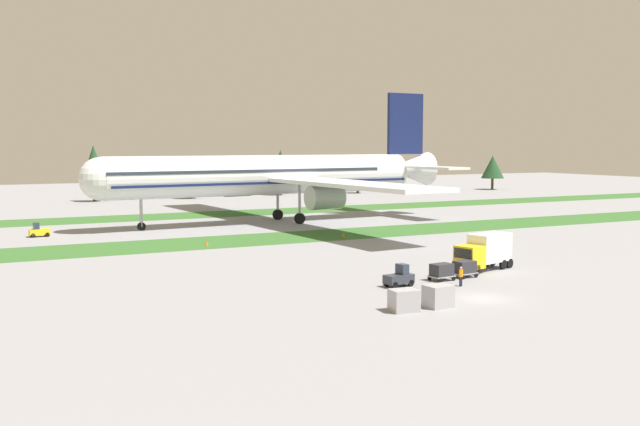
{
  "coord_description": "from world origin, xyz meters",
  "views": [
    {
      "loc": [
        -38.02,
        -45.74,
        12.38
      ],
      "look_at": [
        2.6,
        34.03,
        4.0
      ],
      "focal_mm": 41.02,
      "sensor_mm": 36.0,
      "label": 1
    }
  ],
  "objects_px": {
    "ground_crew_marshaller": "(461,276)",
    "cargo_dolly_lead": "(442,271)",
    "uld_container_0": "(404,300)",
    "airliner": "(276,175)",
    "taxiway_marker_0": "(343,235)",
    "cargo_dolly_second": "(464,268)",
    "pushback_tractor": "(39,231)",
    "catering_truck": "(484,251)",
    "taxiway_marker_1": "(207,243)",
    "baggage_tug": "(399,277)",
    "uld_container_1": "(438,296)"
  },
  "relations": [
    {
      "from": "pushback_tractor",
      "to": "taxiway_marker_1",
      "type": "xyz_separation_m",
      "value": [
        17.51,
        -18.45,
        -0.52
      ]
    },
    {
      "from": "airliner",
      "to": "catering_truck",
      "type": "distance_m",
      "value": 50.56
    },
    {
      "from": "cargo_dolly_lead",
      "to": "catering_truck",
      "type": "xyz_separation_m",
      "value": [
        7.11,
        2.65,
        1.03
      ]
    },
    {
      "from": "pushback_tractor",
      "to": "taxiway_marker_1",
      "type": "height_order",
      "value": "pushback_tractor"
    },
    {
      "from": "taxiway_marker_1",
      "to": "ground_crew_marshaller",
      "type": "bearing_deg",
      "value": -71.67
    },
    {
      "from": "catering_truck",
      "to": "taxiway_marker_0",
      "type": "xyz_separation_m",
      "value": [
        0.34,
        29.6,
        -1.69
      ]
    },
    {
      "from": "ground_crew_marshaller",
      "to": "uld_container_1",
      "type": "distance_m",
      "value": 8.89
    },
    {
      "from": "baggage_tug",
      "to": "cargo_dolly_lead",
      "type": "bearing_deg",
      "value": -90.0
    },
    {
      "from": "cargo_dolly_lead",
      "to": "taxiway_marker_0",
      "type": "distance_m",
      "value": 33.1
    },
    {
      "from": "baggage_tug",
      "to": "pushback_tractor",
      "type": "distance_m",
      "value": 56.67
    },
    {
      "from": "baggage_tug",
      "to": "catering_truck",
      "type": "distance_m",
      "value": 12.57
    },
    {
      "from": "cargo_dolly_lead",
      "to": "taxiway_marker_1",
      "type": "height_order",
      "value": "cargo_dolly_lead"
    },
    {
      "from": "cargo_dolly_lead",
      "to": "taxiway_marker_1",
      "type": "distance_m",
      "value": 34.24
    },
    {
      "from": "ground_crew_marshaller",
      "to": "taxiway_marker_0",
      "type": "bearing_deg",
      "value": 50.48
    },
    {
      "from": "airliner",
      "to": "pushback_tractor",
      "type": "relative_size",
      "value": 28.11
    },
    {
      "from": "ground_crew_marshaller",
      "to": "uld_container_1",
      "type": "bearing_deg",
      "value": -166.25
    },
    {
      "from": "cargo_dolly_second",
      "to": "airliner",
      "type": "bearing_deg",
      "value": -10.95
    },
    {
      "from": "taxiway_marker_1",
      "to": "airliner",
      "type": "bearing_deg",
      "value": 48.49
    },
    {
      "from": "airliner",
      "to": "catering_truck",
      "type": "height_order",
      "value": "airliner"
    },
    {
      "from": "uld_container_1",
      "to": "taxiway_marker_0",
      "type": "distance_m",
      "value": 43.5
    },
    {
      "from": "cargo_dolly_second",
      "to": "uld_container_1",
      "type": "height_order",
      "value": "uld_container_1"
    },
    {
      "from": "airliner",
      "to": "cargo_dolly_lead",
      "type": "relative_size",
      "value": 31.83
    },
    {
      "from": "uld_container_0",
      "to": "baggage_tug",
      "type": "bearing_deg",
      "value": 58.85
    },
    {
      "from": "airliner",
      "to": "pushback_tractor",
      "type": "height_order",
      "value": "airliner"
    },
    {
      "from": "pushback_tractor",
      "to": "ground_crew_marshaller",
      "type": "distance_m",
      "value": 61.0
    },
    {
      "from": "cargo_dolly_lead",
      "to": "cargo_dolly_second",
      "type": "relative_size",
      "value": 1.0
    },
    {
      "from": "taxiway_marker_1",
      "to": "pushback_tractor",
      "type": "bearing_deg",
      "value": 133.49
    },
    {
      "from": "airliner",
      "to": "cargo_dolly_lead",
      "type": "distance_m",
      "value": 53.71
    },
    {
      "from": "ground_crew_marshaller",
      "to": "cargo_dolly_lead",
      "type": "bearing_deg",
      "value": 59.93
    },
    {
      "from": "baggage_tug",
      "to": "ground_crew_marshaller",
      "type": "distance_m",
      "value": 5.4
    },
    {
      "from": "cargo_dolly_lead",
      "to": "catering_truck",
      "type": "relative_size",
      "value": 0.32
    },
    {
      "from": "pushback_tractor",
      "to": "uld_container_0",
      "type": "height_order",
      "value": "pushback_tractor"
    },
    {
      "from": "uld_container_0",
      "to": "airliner",
      "type": "bearing_deg",
      "value": 75.0
    },
    {
      "from": "cargo_dolly_lead",
      "to": "ground_crew_marshaller",
      "type": "relative_size",
      "value": 1.36
    },
    {
      "from": "airliner",
      "to": "ground_crew_marshaller",
      "type": "bearing_deg",
      "value": 169.49
    },
    {
      "from": "uld_container_1",
      "to": "catering_truck",
      "type": "bearing_deg",
      "value": 39.47
    },
    {
      "from": "uld_container_0",
      "to": "catering_truck",
      "type": "bearing_deg",
      "value": 33.93
    },
    {
      "from": "pushback_tractor",
      "to": "uld_container_0",
      "type": "relative_size",
      "value": 1.34
    },
    {
      "from": "catering_truck",
      "to": "uld_container_1",
      "type": "distance_m",
      "value": 18.1
    },
    {
      "from": "ground_crew_marshaller",
      "to": "taxiway_marker_1",
      "type": "xyz_separation_m",
      "value": [
        -11.64,
        35.13,
        -0.65
      ]
    },
    {
      "from": "taxiway_marker_1",
      "to": "taxiway_marker_0",
      "type": "bearing_deg",
      "value": 0.31
    },
    {
      "from": "baggage_tug",
      "to": "cargo_dolly_second",
      "type": "height_order",
      "value": "baggage_tug"
    },
    {
      "from": "cargo_dolly_lead",
      "to": "uld_container_0",
      "type": "height_order",
      "value": "uld_container_0"
    },
    {
      "from": "catering_truck",
      "to": "uld_container_0",
      "type": "distance_m",
      "value": 20.6
    },
    {
      "from": "catering_truck",
      "to": "taxiway_marker_0",
      "type": "relative_size",
      "value": 13.71
    },
    {
      "from": "cargo_dolly_second",
      "to": "pushback_tractor",
      "type": "bearing_deg",
      "value": 25.71
    },
    {
      "from": "baggage_tug",
      "to": "uld_container_0",
      "type": "relative_size",
      "value": 1.37
    },
    {
      "from": "cargo_dolly_lead",
      "to": "uld_container_0",
      "type": "bearing_deg",
      "value": 124.65
    },
    {
      "from": "cargo_dolly_second",
      "to": "ground_crew_marshaller",
      "type": "bearing_deg",
      "value": 130.95
    },
    {
      "from": "uld_container_1",
      "to": "cargo_dolly_second",
      "type": "bearing_deg",
      "value": 43.38
    }
  ]
}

